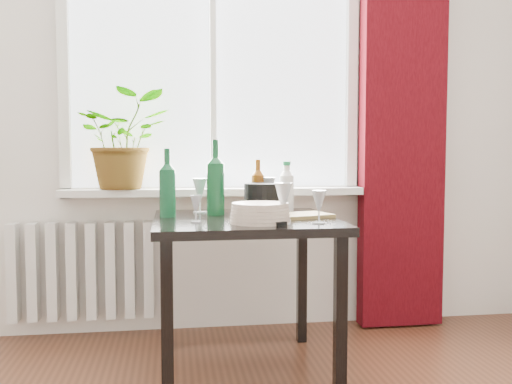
{
  "coord_description": "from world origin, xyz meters",
  "views": [
    {
      "loc": [
        -0.24,
        -1.12,
        1.05
      ],
      "look_at": [
        0.16,
        1.55,
        0.86
      ],
      "focal_mm": 40.0,
      "sensor_mm": 36.0,
      "label": 1
    }
  ],
  "objects": [
    {
      "name": "wineglass_back_center",
      "position": [
        0.26,
        1.81,
        0.83
      ],
      "size": [
        0.08,
        0.08,
        0.19
      ],
      "primitive_type": null,
      "rotation": [
        0.0,
        0.0,
        -0.06
      ],
      "color": "silver",
      "rests_on": "table"
    },
    {
      "name": "wineglass_front_left",
      "position": [
        -0.14,
        1.4,
        0.8
      ],
      "size": [
        0.07,
        0.07,
        0.12
      ],
      "primitive_type": null,
      "rotation": [
        0.0,
        0.0,
        0.33
      ],
      "color": "silver",
      "rests_on": "table"
    },
    {
      "name": "windowsill",
      "position": [
        0.0,
        2.15,
        0.82
      ],
      "size": [
        1.72,
        0.2,
        0.04
      ],
      "color": "silver",
      "rests_on": "ground"
    },
    {
      "name": "bottle_amber",
      "position": [
        0.2,
        1.81,
        0.88
      ],
      "size": [
        0.09,
        0.09,
        0.28
      ],
      "primitive_type": null,
      "rotation": [
        0.0,
        0.0,
        -0.32
      ],
      "color": "brown",
      "rests_on": "table"
    },
    {
      "name": "fondue_pot",
      "position": [
        0.22,
        1.7,
        0.82
      ],
      "size": [
        0.24,
        0.21,
        0.16
      ],
      "primitive_type": null,
      "rotation": [
        0.0,
        0.0,
        0.03
      ],
      "color": "black",
      "rests_on": "table"
    },
    {
      "name": "plate_stack",
      "position": [
        0.14,
        1.34,
        0.78
      ],
      "size": [
        0.35,
        0.35,
        0.09
      ],
      "primitive_type": "cylinder",
      "rotation": [
        0.0,
        0.0,
        0.39
      ],
      "color": "beige",
      "rests_on": "table"
    },
    {
      "name": "wine_bottle_right",
      "position": [
        -0.02,
        1.71,
        0.93
      ],
      "size": [
        0.11,
        0.11,
        0.38
      ],
      "primitive_type": null,
      "rotation": [
        0.0,
        0.0,
        0.24
      ],
      "color": "#0C421F",
      "rests_on": "table"
    },
    {
      "name": "wine_bottle_left",
      "position": [
        -0.26,
        1.65,
        0.91
      ],
      "size": [
        0.09,
        0.09,
        0.34
      ],
      "primitive_type": null,
      "rotation": [
        0.0,
        0.0,
        0.14
      ],
      "color": "#0D4725",
      "rests_on": "table"
    },
    {
      "name": "cleaning_bottle",
      "position": [
        0.36,
        1.83,
        0.87
      ],
      "size": [
        0.1,
        0.1,
        0.26
      ],
      "primitive_type": null,
      "rotation": [
        0.0,
        0.0,
        -0.34
      ],
      "color": "white",
      "rests_on": "table"
    },
    {
      "name": "wineglass_back_left",
      "position": [
        -0.1,
        1.81,
        0.83
      ],
      "size": [
        0.1,
        0.1,
        0.18
      ],
      "primitive_type": null,
      "rotation": [
        0.0,
        0.0,
        0.41
      ],
      "color": "silver",
      "rests_on": "table"
    },
    {
      "name": "potted_plant",
      "position": [
        -0.5,
        2.15,
        1.12
      ],
      "size": [
        0.55,
        0.49,
        0.55
      ],
      "primitive_type": "imported",
      "rotation": [
        0.0,
        0.0,
        0.13
      ],
      "color": "#2F6F1D",
      "rests_on": "windowsill"
    },
    {
      "name": "wineglass_far_right",
      "position": [
        0.39,
        1.28,
        0.81
      ],
      "size": [
        0.07,
        0.07,
        0.15
      ],
      "primitive_type": null,
      "rotation": [
        0.0,
        0.0,
        -0.02
      ],
      "color": "silver",
      "rests_on": "table"
    },
    {
      "name": "window",
      "position": [
        0.0,
        2.22,
        1.6
      ],
      "size": [
        1.72,
        0.08,
        1.62
      ],
      "color": "white",
      "rests_on": "ground"
    },
    {
      "name": "table",
      "position": [
        0.1,
        1.55,
        0.65
      ],
      "size": [
        0.85,
        0.85,
        0.74
      ],
      "color": "black",
      "rests_on": "ground"
    },
    {
      "name": "tv_remote",
      "position": [
        0.18,
        1.29,
        0.75
      ],
      "size": [
        0.13,
        0.17,
        0.02
      ],
      "primitive_type": "cube",
      "rotation": [
        0.0,
        0.0,
        0.55
      ],
      "color": "black",
      "rests_on": "table"
    },
    {
      "name": "cutting_board",
      "position": [
        0.36,
        1.53,
        0.75
      ],
      "size": [
        0.35,
        0.28,
        0.02
      ],
      "primitive_type": "cube",
      "rotation": [
        0.0,
        0.0,
        0.31
      ],
      "color": "olive",
      "rests_on": "table"
    },
    {
      "name": "radiator",
      "position": [
        -0.75,
        2.18,
        0.38
      ],
      "size": [
        0.8,
        0.1,
        0.55
      ],
      "color": "silver",
      "rests_on": "ground"
    },
    {
      "name": "wineglass_front_right",
      "position": [
        0.24,
        1.3,
        0.83
      ],
      "size": [
        0.09,
        0.09,
        0.18
      ],
      "primitive_type": null,
      "rotation": [
        0.0,
        0.0,
        -0.15
      ],
      "color": "silver",
      "rests_on": "table"
    },
    {
      "name": "curtain",
      "position": [
        1.12,
        2.12,
        1.3
      ],
      "size": [
        0.5,
        0.12,
        2.56
      ],
      "color": "#35040A",
      "rests_on": "ground"
    }
  ]
}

